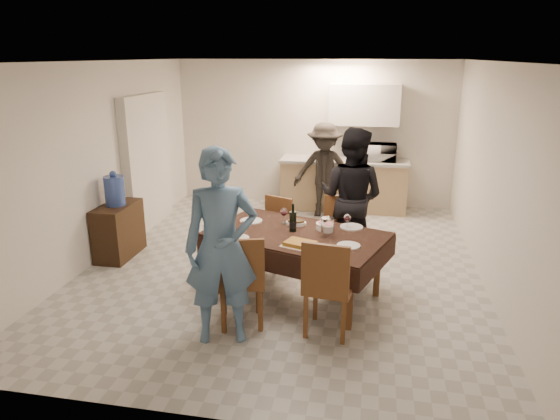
{
  "coord_description": "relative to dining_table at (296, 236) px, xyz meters",
  "views": [
    {
      "loc": [
        1.1,
        -6.03,
        2.67
      ],
      "look_at": [
        0.01,
        -0.3,
        0.85
      ],
      "focal_mm": 32.0,
      "sensor_mm": 36.0,
      "label": 1
    }
  ],
  "objects": [
    {
      "name": "wall_front",
      "position": [
        -0.29,
        -2.19,
        0.58
      ],
      "size": [
        5.0,
        0.02,
        2.6
      ],
      "primitive_type": "cube",
      "color": "silver",
      "rests_on": "floor"
    },
    {
      "name": "floor",
      "position": [
        -0.29,
        0.81,
        -0.72
      ],
      "size": [
        5.0,
        6.0,
        0.02
      ],
      "primitive_type": "cube",
      "color": "#ADADA8",
      "rests_on": "ground"
    },
    {
      "name": "kitchen_worktop",
      "position": [
        0.31,
        3.49,
        0.16
      ],
      "size": [
        2.24,
        0.64,
        0.05
      ],
      "primitive_type": "cube",
      "color": "#989995",
      "rests_on": "kitchen_base_cabinet"
    },
    {
      "name": "plate_far_right",
      "position": [
        0.6,
        0.3,
        0.04
      ],
      "size": [
        0.27,
        0.27,
        0.02
      ],
      "primitive_type": "cylinder",
      "color": "white",
      "rests_on": "dining_table"
    },
    {
      "name": "wall_left",
      "position": [
        -2.79,
        0.81,
        0.58
      ],
      "size": [
        0.02,
        6.0,
        2.6
      ],
      "primitive_type": "cube",
      "color": "silver",
      "rests_on": "floor"
    },
    {
      "name": "wine_glass_a",
      "position": [
        -0.55,
        -0.25,
        0.13
      ],
      "size": [
        0.08,
        0.08,
        0.18
      ],
      "primitive_type": null,
      "color": "white",
      "rests_on": "dining_table"
    },
    {
      "name": "ceiling",
      "position": [
        -0.29,
        0.81,
        1.88
      ],
      "size": [
        5.0,
        6.0,
        0.02
      ],
      "primitive_type": "cube",
      "color": "white",
      "rests_on": "wall_back"
    },
    {
      "name": "microwave",
      "position": [
        0.92,
        3.49,
        0.34
      ],
      "size": [
        0.54,
        0.36,
        0.3
      ],
      "primitive_type": "imported",
      "rotation": [
        0.0,
        0.0,
        3.14
      ],
      "color": "silver",
      "rests_on": "kitchen_worktop"
    },
    {
      "name": "chair_near_left",
      "position": [
        -0.45,
        -0.84,
        -0.11
      ],
      "size": [
        0.56,
        0.57,
        0.54
      ],
      "rotation": [
        0.0,
        0.0,
        0.29
      ],
      "color": "brown",
      "rests_on": "floor"
    },
    {
      "name": "salad_bowl",
      "position": [
        0.3,
        0.18,
        0.07
      ],
      "size": [
        0.2,
        0.2,
        0.08
      ],
      "primitive_type": "cylinder",
      "color": "white",
      "rests_on": "dining_table"
    },
    {
      "name": "wine_glass_b",
      "position": [
        0.55,
        0.25,
        0.13
      ],
      "size": [
        0.08,
        0.08,
        0.18
      ],
      "primitive_type": null,
      "color": "white",
      "rests_on": "dining_table"
    },
    {
      "name": "plate_near_left",
      "position": [
        -0.6,
        -0.3,
        0.04
      ],
      "size": [
        0.25,
        0.25,
        0.01
      ],
      "primitive_type": "cylinder",
      "color": "white",
      "rests_on": "dining_table"
    },
    {
      "name": "wall_back",
      "position": [
        -0.29,
        3.81,
        0.58
      ],
      "size": [
        5.0,
        0.02,
        2.6
      ],
      "primitive_type": "cube",
      "color": "silver",
      "rests_on": "floor"
    },
    {
      "name": "stub_partition",
      "position": [
        -2.71,
        2.01,
        0.33
      ],
      "size": [
        0.15,
        1.4,
        2.1
      ],
      "primitive_type": "cube",
      "color": "silver",
      "rests_on": "floor"
    },
    {
      "name": "water_jug",
      "position": [
        -2.57,
        0.69,
        0.21
      ],
      "size": [
        0.27,
        0.27,
        0.4
      ],
      "primitive_type": "cylinder",
      "color": "#3D5AB0",
      "rests_on": "console"
    },
    {
      "name": "console",
      "position": [
        -2.57,
        0.69,
        -0.35
      ],
      "size": [
        0.4,
        0.79,
        0.73
      ],
      "primitive_type": "cube",
      "color": "#312110",
      "rests_on": "floor"
    },
    {
      "name": "person_kitchen",
      "position": [
        -0.0,
        3.04,
        0.08
      ],
      "size": [
        1.04,
        0.6,
        1.6
      ],
      "primitive_type": "imported",
      "color": "black",
      "rests_on": "floor"
    },
    {
      "name": "chair_near_right",
      "position": [
        0.45,
        -0.85,
        -0.1
      ],
      "size": [
        0.52,
        0.52,
        0.55
      ],
      "rotation": [
        0.0,
        0.0,
        -0.14
      ],
      "color": "brown",
      "rests_on": "floor"
    },
    {
      "name": "kitchen_base_cabinet",
      "position": [
        0.31,
        3.49,
        -0.29
      ],
      "size": [
        2.2,
        0.6,
        0.86
      ],
      "primitive_type": "cube",
      "color": "#9D885E",
      "rests_on": "floor"
    },
    {
      "name": "water_pitcher",
      "position": [
        0.35,
        -0.05,
        0.14
      ],
      "size": [
        0.14,
        0.14,
        0.22
      ],
      "primitive_type": "cylinder",
      "color": "white",
      "rests_on": "dining_table"
    },
    {
      "name": "person_near",
      "position": [
        -0.55,
        -1.05,
        0.23
      ],
      "size": [
        0.8,
        0.64,
        1.9
      ],
      "primitive_type": "imported",
      "rotation": [
        0.0,
        0.0,
        0.3
      ],
      "color": "#50759D",
      "rests_on": "floor"
    },
    {
      "name": "chair_far_left",
      "position": [
        -0.45,
        0.66,
        -0.17
      ],
      "size": [
        0.53,
        0.55,
        0.49
      ],
      "rotation": [
        0.0,
        0.0,
        2.77
      ],
      "color": "brown",
      "rests_on": "floor"
    },
    {
      "name": "dining_table",
      "position": [
        0.0,
        0.0,
        0.0
      ],
      "size": [
        2.2,
        1.7,
        0.76
      ],
      "rotation": [
        0.0,
        0.0,
        -0.33
      ],
      "color": "black",
      "rests_on": "floor"
    },
    {
      "name": "wall_right",
      "position": [
        2.21,
        0.81,
        0.58
      ],
      "size": [
        0.02,
        6.0,
        2.6
      ],
      "primitive_type": "cube",
      "color": "silver",
      "rests_on": "floor"
    },
    {
      "name": "wine_glass_c",
      "position": [
        -0.2,
        0.3,
        0.13
      ],
      "size": [
        0.09,
        0.09,
        0.2
      ],
      "primitive_type": null,
      "color": "white",
      "rests_on": "dining_table"
    },
    {
      "name": "mushroom_dish",
      "position": [
        -0.05,
        0.28,
        0.05
      ],
      "size": [
        0.22,
        0.22,
        0.04
      ],
      "primitive_type": "cylinder",
      "color": "white",
      "rests_on": "dining_table"
    },
    {
      "name": "savoury_tart",
      "position": [
        0.1,
        -0.38,
        0.06
      ],
      "size": [
        0.43,
        0.38,
        0.05
      ],
      "primitive_type": "cube",
      "rotation": [
        0.0,
        0.0,
        -0.33
      ],
      "color": "#A97931",
      "rests_on": "dining_table"
    },
    {
      "name": "upper_cabinet",
      "position": [
        0.61,
        3.63,
        1.13
      ],
      "size": [
        1.2,
        0.34,
        0.7
      ],
      "primitive_type": "cube",
      "color": "silver",
      "rests_on": "wall_back"
    },
    {
      "name": "chair_far_right",
      "position": [
        0.45,
        0.66,
        -0.14
      ],
      "size": [
        0.47,
        0.47,
        0.52
      ],
      "rotation": [
        0.0,
        0.0,
        3.22
      ],
      "color": "brown",
      "rests_on": "floor"
    },
    {
      "name": "wine_bottle",
      "position": [
        -0.05,
        0.05,
        0.2
      ],
      "size": [
        0.08,
        0.08,
        0.33
      ],
      "primitive_type": null,
      "color": "black",
      "rests_on": "dining_table"
    },
    {
      "name": "person_far",
      "position": [
        0.55,
        1.05,
        0.19
      ],
      "size": [
        1.07,
        0.95,
        1.82
      ],
      "primitive_type": "imported",
      "rotation": [
        0.0,
        0.0,
        2.79
      ],
      "color": "black",
      "rests_on": "floor"
    },
    {
      "name": "plate_near_right",
      "position": [
        0.6,
        -0.3,
        0.04
      ],
      "size": [
        0.25,
        0.25,
        0.01
      ],
      "primitive_type": "cylinder",
      "color": "white",
      "rests_on": "dining_table"
    },
    {
      "name": "plate_far_left",
      "position": [
        -0.6,
        0.3,
        0.04
      ],
      "size": [
        0.27,
        0.27,
        0.02
      ],
      "primitive_type": "cylinder",
      "color": "white",
      "rests_on": "dining_table"
    }
  ]
}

